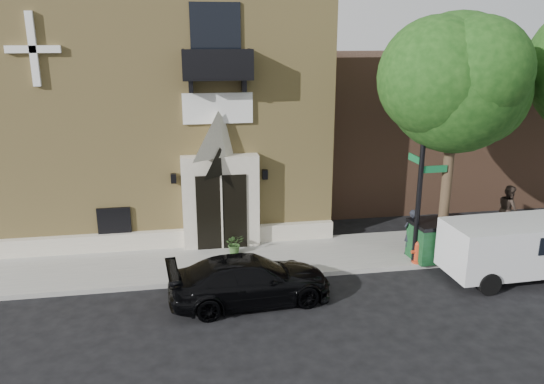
# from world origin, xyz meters

# --- Properties ---
(ground) EXTENTS (120.00, 120.00, 0.00)m
(ground) POSITION_xyz_m (0.00, 0.00, 0.00)
(ground) COLOR black
(ground) RESTS_ON ground
(sidewalk) EXTENTS (42.00, 3.00, 0.15)m
(sidewalk) POSITION_xyz_m (1.00, 1.50, 0.07)
(sidewalk) COLOR gray
(sidewalk) RESTS_ON ground
(church) EXTENTS (12.20, 11.01, 9.30)m
(church) POSITION_xyz_m (-2.99, 7.95, 4.63)
(church) COLOR tan
(church) RESTS_ON ground
(neighbour_building) EXTENTS (18.00, 8.00, 6.40)m
(neighbour_building) POSITION_xyz_m (12.00, 9.00, 3.20)
(neighbour_building) COLOR brown
(neighbour_building) RESTS_ON ground
(street_tree_left) EXTENTS (4.97, 4.38, 7.77)m
(street_tree_left) POSITION_xyz_m (6.03, 0.35, 5.87)
(street_tree_left) COLOR #38281C
(street_tree_left) RESTS_ON sidewalk
(black_sedan) EXTENTS (4.71, 2.27, 1.32)m
(black_sedan) POSITION_xyz_m (-0.51, -1.20, 0.66)
(black_sedan) COLOR black
(black_sedan) RESTS_ON ground
(cargo_van) EXTENTS (4.58, 2.05, 1.84)m
(cargo_van) POSITION_xyz_m (7.90, -1.04, 1.03)
(cargo_van) COLOR silver
(cargo_van) RESTS_ON ground
(street_sign) EXTENTS (0.95, 0.95, 5.96)m
(street_sign) POSITION_xyz_m (5.03, 0.28, 3.15)
(street_sign) COLOR black
(street_sign) RESTS_ON sidewalk
(fire_hydrant) EXTENTS (0.43, 0.34, 0.75)m
(fire_hydrant) POSITION_xyz_m (5.10, 0.20, 0.52)
(fire_hydrant) COLOR #A23216
(fire_hydrant) RESTS_ON sidewalk
(dumpster) EXTENTS (2.07, 1.31, 1.29)m
(dumpster) POSITION_xyz_m (5.99, 0.47, 0.80)
(dumpster) COLOR #0E3615
(dumpster) RESTS_ON sidewalk
(planter) EXTENTS (0.67, 0.60, 0.68)m
(planter) POSITION_xyz_m (-0.63, 1.95, 0.49)
(planter) COLOR #345726
(planter) RESTS_ON sidewalk
(pedestrian_near) EXTENTS (0.65, 0.52, 1.57)m
(pedestrian_near) POSITION_xyz_m (5.16, 0.91, 0.93)
(pedestrian_near) COLOR black
(pedestrian_near) RESTS_ON sidewalk
(pedestrian_far) EXTENTS (0.82, 0.98, 1.79)m
(pedestrian_far) POSITION_xyz_m (9.55, 2.28, 1.04)
(pedestrian_far) COLOR #342923
(pedestrian_far) RESTS_ON sidewalk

